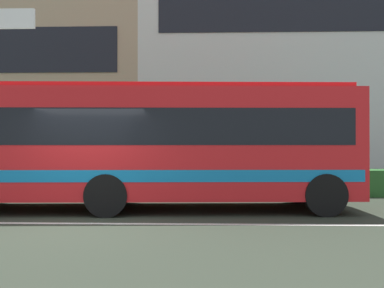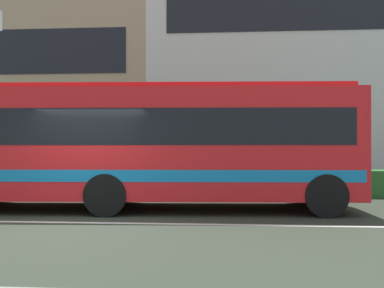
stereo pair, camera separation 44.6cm
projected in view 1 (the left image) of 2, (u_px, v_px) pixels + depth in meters
ground_plane at (80, 224)px, 8.93m from camera, size 160.00×160.00×0.00m
lane_centre_line at (80, 223)px, 8.93m from camera, size 60.00×0.16×0.01m
hedge_row_far at (124, 182)px, 14.25m from camera, size 20.44×1.10×0.86m
apartment_block_right at (365, 48)px, 22.99m from camera, size 23.45×9.09×13.93m
transit_bus at (140, 142)px, 10.94m from camera, size 10.99×3.12×3.16m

